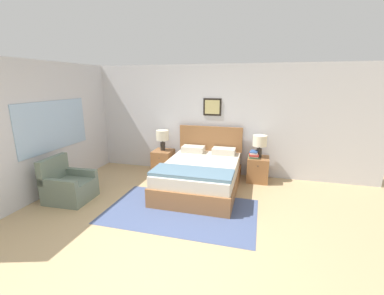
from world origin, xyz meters
The scene contains 15 objects.
ground_plane centered at (0.00, 0.00, 0.00)m, with size 16.00×16.00×0.00m, color tan.
wall_back centered at (0.00, 3.13, 1.30)m, with size 7.84×0.09×2.60m.
wall_left centered at (-2.75, 1.54, 1.30)m, with size 0.08×5.50×2.60m.
area_rug_main centered at (0.07, 0.97, 0.00)m, with size 2.60×1.57×0.01m.
bed centered at (0.18, 2.01, 0.32)m, with size 1.52×2.12×1.17m.
armchair centered at (-2.14, 0.85, 0.27)m, with size 0.80×0.74×0.83m.
nightstand_near_window centered at (-0.97, 2.80, 0.28)m, with size 0.46×0.52×0.56m.
nightstand_by_door centered at (1.33, 2.80, 0.28)m, with size 0.46×0.52×0.56m.
table_lamp_near_window centered at (-0.98, 2.83, 0.90)m, with size 0.31×0.31×0.50m.
table_lamp_by_door centered at (1.33, 2.83, 0.90)m, with size 0.31×0.31×0.50m.
book_thick_bottom centered at (1.22, 2.75, 0.57)m, with size 0.26×0.28×0.03m.
book_hardcover_middle centered at (1.22, 2.75, 0.60)m, with size 0.18×0.23×0.03m.
book_novel_upper centered at (1.22, 2.75, 0.63)m, with size 0.22×0.27×0.04m.
book_slim_near_top centered at (1.22, 2.75, 0.67)m, with size 0.17×0.24×0.04m.
book_paperback_top centered at (1.22, 2.75, 0.70)m, with size 0.20×0.25×0.02m.
Camera 1 is at (1.33, -2.91, 2.21)m, focal length 24.00 mm.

